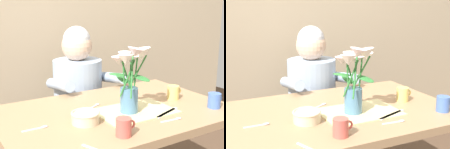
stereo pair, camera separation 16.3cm
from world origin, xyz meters
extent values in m
cube|color=tan|center=(0.00, 1.05, 1.25)|extent=(4.00, 0.10, 2.50)
cube|color=#9E7A56|center=(0.00, 0.00, 0.72)|extent=(1.20, 0.80, 0.04)
cylinder|color=#9E7A56|center=(0.54, 0.34, 0.35)|extent=(0.06, 0.06, 0.70)
cylinder|color=#99ADC6|center=(0.08, 0.62, 0.65)|extent=(0.34, 0.34, 0.50)
sphere|color=#DBB293|center=(0.08, 0.62, 1.00)|extent=(0.21, 0.21, 0.21)
sphere|color=silver|center=(0.08, 0.62, 1.04)|extent=(0.19, 0.19, 0.19)
cylinder|color=#99ADC6|center=(-0.11, 0.48, 0.78)|extent=(0.07, 0.33, 0.12)
cylinder|color=#99ADC6|center=(0.27, 0.48, 0.78)|extent=(0.07, 0.33, 0.12)
cube|color=beige|center=(0.07, -0.07, 0.74)|extent=(0.40, 0.28, 0.00)
cylinder|color=teal|center=(0.04, -0.07, 0.81)|extent=(0.09, 0.09, 0.13)
cylinder|color=#2D7533|center=(0.08, -0.06, 0.93)|extent=(0.01, 0.03, 0.19)
cone|color=white|center=(0.13, -0.05, 1.02)|extent=(0.09, 0.09, 0.05)
sphere|color=#E5D14C|center=(0.13, -0.05, 1.03)|extent=(0.02, 0.02, 0.02)
cylinder|color=#2D7533|center=(0.05, -0.06, 0.92)|extent=(0.03, 0.03, 0.18)
cone|color=silver|center=(0.07, -0.04, 1.01)|extent=(0.10, 0.11, 0.04)
sphere|color=#E5D14C|center=(0.07, -0.04, 1.01)|extent=(0.02, 0.02, 0.02)
cylinder|color=#2D7533|center=(0.04, -0.05, 0.93)|extent=(0.05, 0.06, 0.19)
cone|color=white|center=(0.03, -0.03, 1.03)|extent=(0.09, 0.10, 0.05)
sphere|color=#E5D14C|center=(0.03, -0.03, 1.03)|extent=(0.02, 0.02, 0.02)
cylinder|color=#2D7533|center=(0.01, -0.07, 0.92)|extent=(0.02, 0.01, 0.18)
cone|color=silver|center=(-0.02, -0.06, 1.02)|extent=(0.09, 0.09, 0.04)
sphere|color=#E5D14C|center=(-0.02, -0.06, 1.02)|extent=(0.02, 0.02, 0.02)
cylinder|color=#2D7533|center=(0.01, -0.10, 0.93)|extent=(0.07, 0.04, 0.19)
cone|color=white|center=(-0.02, -0.12, 1.03)|extent=(0.10, 0.10, 0.05)
sphere|color=#E5D14C|center=(-0.02, -0.12, 1.03)|extent=(0.02, 0.02, 0.02)
cylinder|color=#2D7533|center=(0.03, -0.11, 0.95)|extent=(0.07, 0.08, 0.22)
cone|color=silver|center=(0.02, -0.15, 1.07)|extent=(0.11, 0.11, 0.05)
sphere|color=#E5D14C|center=(0.02, -0.15, 1.07)|extent=(0.02, 0.02, 0.02)
cylinder|color=#2D7533|center=(0.05, -0.10, 0.94)|extent=(0.08, 0.08, 0.20)
cone|color=white|center=(0.07, -0.14, 1.05)|extent=(0.12, 0.12, 0.06)
sphere|color=#E5D14C|center=(0.07, -0.14, 1.06)|extent=(0.02, 0.02, 0.02)
ellipsoid|color=#2D7533|center=(0.08, -0.11, 0.93)|extent=(0.09, 0.09, 0.05)
ellipsoid|color=#2D7533|center=(-0.01, -0.04, 0.94)|extent=(0.09, 0.09, 0.02)
ellipsoid|color=#2D7533|center=(0.03, -0.01, 0.91)|extent=(0.05, 0.09, 0.04)
cylinder|color=beige|center=(-0.21, -0.08, 0.77)|extent=(0.13, 0.13, 0.05)
torus|color=beige|center=(-0.21, -0.08, 0.79)|extent=(0.14, 0.14, 0.01)
cube|color=silver|center=(0.20, -0.18, 0.74)|extent=(0.19, 0.08, 0.00)
cylinder|color=#476BB7|center=(0.47, -0.25, 0.78)|extent=(0.07, 0.07, 0.08)
torus|color=#476BB7|center=(0.51, -0.25, 0.78)|extent=(0.04, 0.01, 0.04)
cylinder|color=#CC564C|center=(-0.14, -0.29, 0.78)|extent=(0.07, 0.07, 0.08)
torus|color=#CC564C|center=(-0.10, -0.29, 0.78)|extent=(0.04, 0.01, 0.04)
cylinder|color=#E5C666|center=(0.39, -0.02, 0.78)|extent=(0.07, 0.07, 0.08)
torus|color=#E5C666|center=(0.42, -0.02, 0.78)|extent=(0.04, 0.01, 0.04)
cube|color=silver|center=(0.14, -0.27, 0.74)|extent=(0.10, 0.02, 0.00)
ellipsoid|color=silver|center=(0.19, -0.27, 0.74)|extent=(0.03, 0.02, 0.01)
cube|color=silver|center=(-0.31, -0.33, 0.74)|extent=(0.05, 0.10, 0.00)
cube|color=silver|center=(-0.45, -0.03, 0.74)|extent=(0.10, 0.01, 0.00)
ellipsoid|color=silver|center=(-0.40, -0.03, 0.74)|extent=(0.03, 0.02, 0.01)
cube|color=silver|center=(-0.09, 0.09, 0.74)|extent=(0.09, 0.06, 0.00)
ellipsoid|color=silver|center=(-0.04, 0.12, 0.74)|extent=(0.03, 0.03, 0.01)
camera|label=1|loc=(-0.82, -1.31, 1.30)|focal=49.61mm
camera|label=2|loc=(-0.67, -1.38, 1.30)|focal=49.61mm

